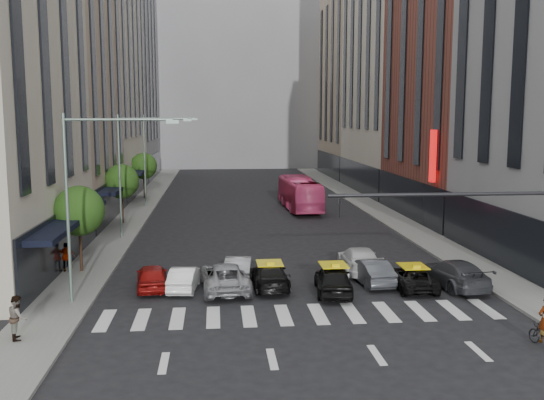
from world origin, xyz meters
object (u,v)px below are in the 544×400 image
object	(u,v)px
streetlamp_mid	(132,159)
car_white_front	(184,278)
streetlamp_near	(87,183)
car_red	(152,277)
taxi_center	(333,280)
streetlamp_far	(154,148)
taxi_left	(270,276)
pedestrian_far	(66,257)
motorcycle	(544,337)
pedestrian_near	(18,317)
bus	(300,194)

from	to	relation	value
streetlamp_mid	car_white_front	distance (m)	15.52
streetlamp_near	car_white_front	world-z (taller)	streetlamp_near
car_red	streetlamp_mid	bearing A→B (deg)	-85.38
car_red	taxi_center	xyz separation A→B (m)	(9.30, -1.76, 0.08)
streetlamp_far	taxi_left	distance (m)	31.70
car_white_front	pedestrian_far	size ratio (longest dim) A/B	2.24
car_red	motorcycle	xyz separation A→B (m)	(16.09, -9.78, -0.21)
taxi_left	pedestrian_near	size ratio (longest dim) A/B	2.53
streetlamp_near	bus	bearing A→B (deg)	63.90
taxi_left	car_white_front	bearing A→B (deg)	-2.07
streetlamp_near	streetlamp_mid	bearing A→B (deg)	90.00
taxi_left	motorcycle	size ratio (longest dim) A/B	2.57
bus	motorcycle	bearing A→B (deg)	94.95
car_red	pedestrian_far	xyz separation A→B (m)	(-5.20, 3.54, 0.32)
taxi_center	pedestrian_far	xyz separation A→B (m)	(-14.50, 5.31, 0.24)
bus	motorcycle	size ratio (longest dim) A/B	6.38
car_white_front	pedestrian_near	world-z (taller)	pedestrian_near
pedestrian_far	car_red	bearing A→B (deg)	139.82
streetlamp_near	taxi_left	size ratio (longest dim) A/B	1.99
streetlamp_near	motorcycle	distance (m)	20.88
car_red	bus	size ratio (longest dim) A/B	0.35
streetlamp_near	taxi_left	distance (m)	10.45
taxi_center	pedestrian_near	world-z (taller)	pedestrian_near
taxi_left	motorcycle	xyz separation A→B (m)	(9.93, -9.43, -0.19)
streetlamp_near	motorcycle	bearing A→B (deg)	-21.61
motorcycle	pedestrian_near	bearing A→B (deg)	-18.38
taxi_center	motorcycle	bearing A→B (deg)	136.20
streetlamp_mid	streetlamp_far	size ratio (longest dim) A/B	1.00
streetlamp_mid	motorcycle	world-z (taller)	streetlamp_mid
car_red	pedestrian_far	size ratio (longest dim) A/B	2.33
motorcycle	taxi_center	bearing A→B (deg)	-61.00
taxi_center	car_white_front	bearing A→B (deg)	-5.04
streetlamp_far	car_red	size ratio (longest dim) A/B	2.30
taxi_center	motorcycle	xyz separation A→B (m)	(6.79, -8.01, -0.29)
taxi_center	pedestrian_near	distance (m)	14.90
streetlamp_far	motorcycle	xyz separation A→B (m)	(18.74, -39.42, -5.44)
streetlamp_mid	motorcycle	distance (m)	30.48
taxi_center	pedestrian_far	bearing A→B (deg)	-14.19
car_white_front	motorcycle	bearing A→B (deg)	152.87
streetlamp_far	pedestrian_near	size ratio (longest dim) A/B	5.03
car_white_front	bus	distance (m)	28.64
bus	pedestrian_far	world-z (taller)	bus
streetlamp_near	streetlamp_far	size ratio (longest dim) A/B	1.00
bus	pedestrian_near	xyz separation A→B (m)	(-16.11, -33.80, -0.52)
car_white_front	taxi_left	world-z (taller)	taxi_left
streetlamp_far	motorcycle	distance (m)	43.99
car_white_front	motorcycle	world-z (taller)	car_white_front
streetlamp_mid	pedestrian_near	bearing A→B (deg)	-95.27
streetlamp_near	streetlamp_mid	xyz separation A→B (m)	(0.00, 16.00, 0.00)
bus	pedestrian_near	distance (m)	37.44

